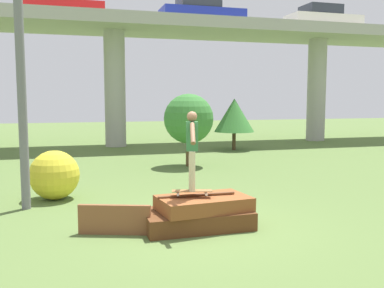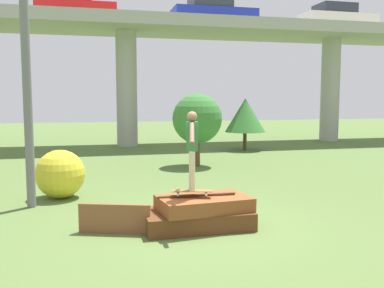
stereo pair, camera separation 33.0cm
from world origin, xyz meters
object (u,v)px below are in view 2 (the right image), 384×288
skateboard (192,191)px  tree_behind_left (197,119)px  car_on_overpass_right (337,18)px  utility_pole (25,35)px  skater (192,145)px  tree_behind_right (245,115)px  bush_yellow_flowering (60,174)px  car_on_overpass_left (213,12)px  car_on_overpass_mid (75,6)px

skateboard → tree_behind_left: tree_behind_left is taller
car_on_overpass_right → utility_pole: car_on_overpass_right is taller
utility_pole → skater: bearing=-38.0°
tree_behind_left → tree_behind_right: (3.54, 4.32, -0.06)m
bush_yellow_flowering → car_on_overpass_left: bearing=57.5°
skater → bush_yellow_flowering: (-2.64, 3.35, -1.02)m
car_on_overpass_right → bush_yellow_flowering: bearing=-142.2°
car_on_overpass_right → tree_behind_right: 9.28m
skater → car_on_overpass_mid: (-2.42, 15.25, 5.60)m
skateboard → car_on_overpass_left: bearing=72.2°
car_on_overpass_mid → tree_behind_left: size_ratio=1.46×
skateboard → tree_behind_left: (2.05, 7.59, 1.03)m
car_on_overpass_left → bush_yellow_flowering: bearing=-122.5°
car_on_overpass_left → tree_behind_left: car_on_overpass_left is taller
car_on_overpass_left → car_on_overpass_mid: bearing=179.1°
car_on_overpass_mid → car_on_overpass_right: bearing=-0.9°
car_on_overpass_left → tree_behind_right: car_on_overpass_left is taller
utility_pole → tree_behind_right: size_ratio=3.01×
skater → car_on_overpass_left: size_ratio=0.33×
car_on_overpass_left → utility_pole: (-8.11, -12.59, -3.30)m
car_on_overpass_left → tree_behind_right: bearing=-77.2°
skater → tree_behind_right: bearing=64.9°
tree_behind_right → skateboard: bearing=-115.1°
car_on_overpass_left → tree_behind_right: size_ratio=1.79×
skater → car_on_overpass_right: car_on_overpass_right is taller
tree_behind_right → utility_pole: bearing=-133.3°
skateboard → tree_behind_right: bearing=64.9°
skater → car_on_overpass_mid: car_on_overpass_mid is taller
car_on_overpass_mid → tree_behind_right: bearing=-22.6°
car_on_overpass_mid → skateboard: bearing=-81.0°
car_on_overpass_mid → bush_yellow_flowering: (-0.22, -11.90, -6.62)m
skater → car_on_overpass_mid: size_ratio=0.38×
skater → tree_behind_right: (5.59, 11.92, 0.08)m
tree_behind_left → tree_behind_right: bearing=50.7°
car_on_overpass_mid → tree_behind_right: car_on_overpass_mid is taller
car_on_overpass_left → utility_pole: bearing=-122.8°
skateboard → skater: skater is taller
car_on_overpass_right → tree_behind_right: size_ratio=1.72×
tree_behind_left → skater: bearing=-105.1°
skater → bush_yellow_flowering: bearing=128.3°
skater → utility_pole: bearing=142.0°
car_on_overpass_right → utility_pole: bearing=-141.4°
tree_behind_left → car_on_overpass_mid: bearing=120.3°
tree_behind_right → skater: bearing=-115.1°
car_on_overpass_left → car_on_overpass_right: (7.53, -0.11, -0.04)m
utility_pole → bush_yellow_flowering: (0.61, 0.80, -3.35)m
skateboard → utility_pole: bearing=142.0°
skater → tree_behind_right: size_ratio=0.60×
car_on_overpass_mid → bush_yellow_flowering: bearing=-91.1°
skateboard → skater: 0.89m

